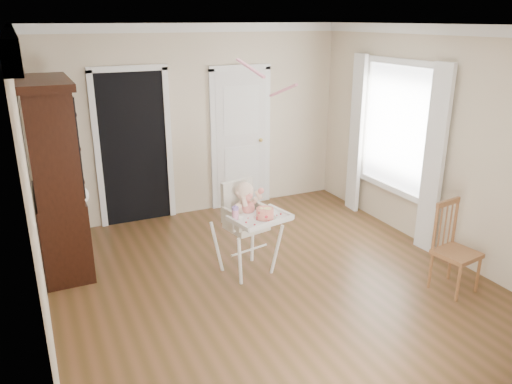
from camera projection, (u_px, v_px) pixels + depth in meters
name	position (u px, v px, depth m)	size (l,w,h in m)	color
floor	(273.00, 285.00, 5.45)	(5.00, 5.00, 0.00)	#50381B
ceiling	(276.00, 25.00, 4.56)	(5.00, 5.00, 0.00)	white
wall_back	(195.00, 122.00, 7.14)	(4.50, 4.50, 0.00)	beige
wall_left	(32.00, 199.00, 4.10)	(5.00, 5.00, 0.00)	beige
wall_right	(444.00, 144.00, 5.91)	(5.00, 5.00, 0.00)	beige
crown_molding	(276.00, 32.00, 4.58)	(4.50, 5.00, 0.12)	white
doorway	(134.00, 145.00, 6.85)	(1.06, 0.05, 2.22)	black
closet_door	(241.00, 140.00, 7.51)	(0.96, 0.09, 2.13)	white
window_right	(394.00, 136.00, 6.58)	(0.13, 1.84, 2.30)	white
high_chair	(247.00, 218.00, 5.52)	(0.75, 0.87, 1.08)	white
baby	(245.00, 204.00, 5.49)	(0.34, 0.26, 0.48)	beige
cake	(265.00, 213.00, 5.28)	(0.24, 0.24, 0.11)	silver
sippy_cup	(235.00, 213.00, 5.24)	(0.07, 0.07, 0.18)	pink
china_cabinet	(56.00, 177.00, 5.55)	(0.57, 1.28, 2.17)	black
dining_chair	(454.00, 250.00, 5.24)	(0.45, 0.45, 0.97)	brown
streamer	(250.00, 68.00, 4.72)	(0.03, 0.50, 0.02)	pink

